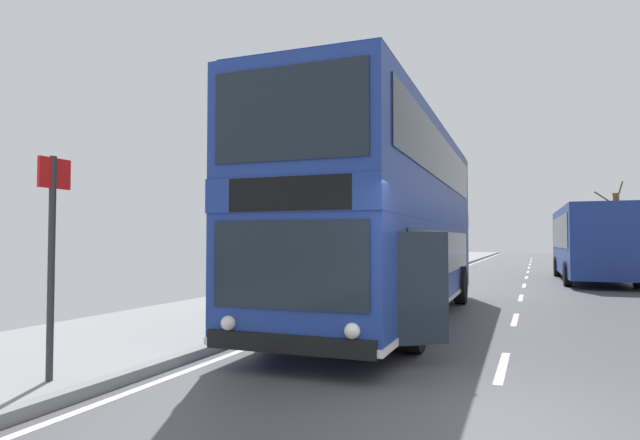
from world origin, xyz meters
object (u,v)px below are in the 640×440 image
at_px(background_bus_far_lane, 591,241).
at_px(double_decker_bus_main, 388,218).
at_px(bus_stop_sign_near, 52,242).
at_px(bare_tree_far_00, 616,226).

bearing_deg(background_bus_far_lane, double_decker_bus_main, -110.52).
bearing_deg(background_bus_far_lane, bus_stop_sign_near, -109.45).
distance_m(double_decker_bus_main, background_bus_far_lane, 15.00).
relative_size(bus_stop_sign_near, bare_tree_far_00, 0.45).
distance_m(background_bus_far_lane, bare_tree_far_00, 18.79).
bearing_deg(bare_tree_far_00, background_bus_far_lane, -99.91).
xyz_separation_m(background_bus_far_lane, bus_stop_sign_near, (-7.45, -21.09, 0.04)).
bearing_deg(bare_tree_far_00, double_decker_bus_main, -104.62).
height_order(double_decker_bus_main, background_bus_far_lane, double_decker_bus_main).
distance_m(bus_stop_sign_near, bare_tree_far_00, 41.00).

